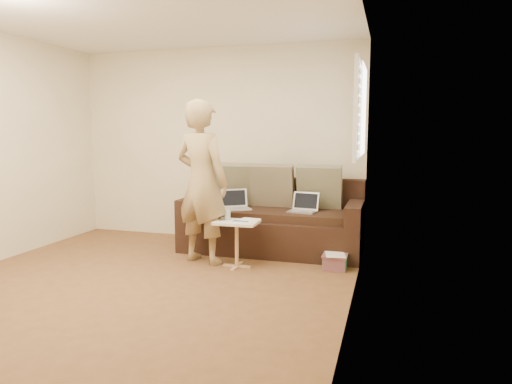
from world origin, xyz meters
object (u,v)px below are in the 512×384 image
(laptop_silver, at_px, (302,212))
(side_table, at_px, (237,244))
(person, at_px, (202,182))
(striped_box, at_px, (335,261))
(sofa, at_px, (272,217))
(laptop_white, at_px, (236,209))
(drinking_glass, at_px, (227,214))

(laptop_silver, distance_m, side_table, 0.95)
(laptop_silver, height_order, person, person)
(person, xyz_separation_m, striped_box, (1.48, 0.15, -0.83))
(side_table, distance_m, striped_box, 1.08)
(person, height_order, side_table, person)
(sofa, relative_size, laptop_silver, 6.75)
(laptop_white, bearing_deg, drinking_glass, -114.55)
(laptop_white, height_order, striped_box, laptop_white)
(laptop_silver, relative_size, drinking_glass, 2.72)
(laptop_white, relative_size, drinking_glass, 2.83)
(sofa, relative_size, side_table, 4.30)
(sofa, bearing_deg, striped_box, -34.08)
(sofa, bearing_deg, person, -130.86)
(person, height_order, striped_box, person)
(laptop_white, distance_m, person, 0.74)
(sofa, bearing_deg, drinking_glass, -113.25)
(laptop_silver, xyz_separation_m, person, (-1.02, -0.62, 0.40))
(sofa, xyz_separation_m, drinking_glass, (-0.32, -0.75, 0.15))
(sofa, xyz_separation_m, striped_box, (0.85, -0.58, -0.34))
(side_table, relative_size, drinking_glass, 4.26)
(laptop_silver, xyz_separation_m, striped_box, (0.45, -0.47, -0.44))
(laptop_silver, distance_m, striped_box, 0.79)
(laptop_white, xyz_separation_m, person, (-0.20, -0.59, 0.40))
(striped_box, bearing_deg, drinking_glass, -171.67)
(person, relative_size, drinking_glass, 15.26)
(laptop_white, height_order, person, person)
(laptop_white, distance_m, drinking_glass, 0.62)
(drinking_glass, bearing_deg, person, 176.02)
(sofa, xyz_separation_m, side_table, (-0.19, -0.80, -0.17))
(laptop_white, bearing_deg, person, -143.21)
(laptop_white, bearing_deg, laptop_silver, -32.18)
(laptop_white, distance_m, striped_box, 1.42)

